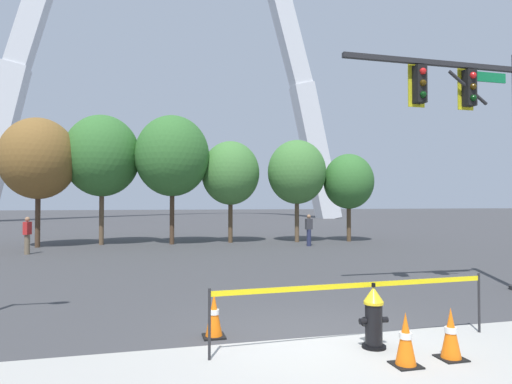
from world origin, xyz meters
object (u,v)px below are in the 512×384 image
fire_hydrant (373,317)px  traffic_cone_mid_sidewalk (406,340)px  traffic_cone_curb_edge (451,334)px  pedestrian_standing_center (27,235)px  pedestrian_walking_left (309,230)px  monument_arch (170,31)px  traffic_signal_gantry (479,128)px  traffic_cone_by_hydrant (214,315)px

fire_hydrant → traffic_cone_mid_sidewalk: 0.78m
fire_hydrant → traffic_cone_curb_edge: 1.08m
pedestrian_standing_center → pedestrian_walking_left: bearing=1.7°
monument_arch → pedestrian_standing_center: monument_arch is taller
pedestrian_walking_left → traffic_signal_gantry: bearing=-89.7°
fire_hydrant → monument_arch: bearing=90.7°
traffic_cone_by_hydrant → traffic_cone_curb_edge: size_ratio=1.00×
fire_hydrant → pedestrian_walking_left: pedestrian_walking_left is taller
traffic_cone_by_hydrant → traffic_signal_gantry: traffic_signal_gantry is taller
fire_hydrant → pedestrian_walking_left: bearing=72.7°
traffic_cone_mid_sidewalk → traffic_cone_by_hydrant: bearing=140.8°
traffic_cone_mid_sidewalk → traffic_signal_gantry: bearing=40.2°
traffic_cone_by_hydrant → monument_arch: (1.67, 48.12, 23.27)m
traffic_cone_by_hydrant → pedestrian_standing_center: 14.50m
traffic_cone_curb_edge → traffic_signal_gantry: bearing=44.9°
traffic_signal_gantry → monument_arch: (-5.25, 46.14, 19.55)m
traffic_signal_gantry → pedestrian_standing_center: (-12.92, 11.21, -3.25)m
traffic_signal_gantry → traffic_cone_mid_sidewalk: bearing=-139.8°
traffic_cone_by_hydrant → traffic_cone_mid_sidewalk: bearing=-39.2°
traffic_signal_gantry → pedestrian_standing_center: size_ratio=3.77×
pedestrian_walking_left → pedestrian_standing_center: size_ratio=1.00×
traffic_signal_gantry → monument_arch: bearing=96.5°
fire_hydrant → traffic_cone_curb_edge: (0.82, -0.70, -0.11)m
pedestrian_walking_left → traffic_cone_curb_edge: bearing=-103.7°
traffic_cone_mid_sidewalk → traffic_cone_curb_edge: same height
fire_hydrant → traffic_cone_curb_edge: bearing=-40.5°
fire_hydrant → pedestrian_standing_center: bearing=120.0°
fire_hydrant → traffic_cone_mid_sidewalk: (0.05, -0.77, -0.11)m
traffic_cone_curb_edge → monument_arch: monument_arch is taller
traffic_cone_mid_sidewalk → traffic_signal_gantry: (4.59, 3.88, 3.71)m
pedestrian_walking_left → pedestrian_standing_center: (-12.85, -0.39, 0.00)m
monument_arch → traffic_cone_by_hydrant: bearing=-92.0°
pedestrian_walking_left → pedestrian_standing_center: 12.86m
traffic_cone_mid_sidewalk → monument_arch: bearing=90.8°
pedestrian_standing_center → traffic_cone_by_hydrant: bearing=-65.6°
pedestrian_standing_center → fire_hydrant: bearing=-60.0°
fire_hydrant → traffic_cone_curb_edge: size_ratio=1.36×
traffic_cone_by_hydrant → traffic_cone_mid_sidewalk: 3.00m
fire_hydrant → traffic_signal_gantry: bearing=33.8°
traffic_cone_by_hydrant → traffic_cone_mid_sidewalk: same height
traffic_cone_by_hydrant → pedestrian_standing_center: (-6.00, 13.20, 0.46)m
fire_hydrant → monument_arch: 54.42m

